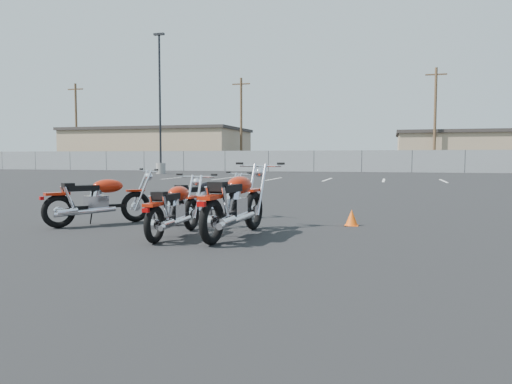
% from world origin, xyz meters
% --- Properties ---
extents(ground, '(120.00, 120.00, 0.00)m').
position_xyz_m(ground, '(0.00, 0.00, 0.00)').
color(ground, black).
rests_on(ground, ground).
extents(motorcycle_front_red, '(1.60, 1.86, 1.01)m').
position_xyz_m(motorcycle_front_red, '(-2.74, 0.53, 0.46)').
color(motorcycle_front_red, black).
rests_on(motorcycle_front_red, ground).
extents(motorcycle_second_black, '(1.31, 1.81, 0.94)m').
position_xyz_m(motorcycle_second_black, '(-1.06, 1.41, 0.43)').
color(motorcycle_second_black, black).
rests_on(motorcycle_second_black, ground).
extents(motorcycle_third_red, '(0.75, 1.94, 0.95)m').
position_xyz_m(motorcycle_third_red, '(-0.85, -0.34, 0.43)').
color(motorcycle_third_red, black).
rests_on(motorcycle_third_red, ground).
extents(motorcycle_rear_red, '(0.90, 2.33, 1.14)m').
position_xyz_m(motorcycle_rear_red, '(0.06, -0.11, 0.52)').
color(motorcycle_rear_red, black).
rests_on(motorcycle_rear_red, ground).
extents(training_cone_near, '(0.24, 0.24, 0.29)m').
position_xyz_m(training_cone_near, '(1.70, 1.64, 0.14)').
color(training_cone_near, '#FF5B0D').
rests_on(training_cone_near, ground).
extents(light_pole_west, '(0.80, 0.70, 10.28)m').
position_xyz_m(light_pole_west, '(-14.20, 26.58, 2.68)').
color(light_pole_west, gray).
rests_on(light_pole_west, ground).
extents(chainlink_fence, '(80.06, 0.06, 1.80)m').
position_xyz_m(chainlink_fence, '(-0.00, 35.00, 0.90)').
color(chainlink_fence, gray).
rests_on(chainlink_fence, ground).
extents(tan_building_west, '(18.40, 10.40, 4.30)m').
position_xyz_m(tan_building_west, '(-22.00, 42.00, 2.16)').
color(tan_building_west, tan).
rests_on(tan_building_west, ground).
extents(tan_building_east, '(14.40, 9.40, 3.70)m').
position_xyz_m(tan_building_east, '(10.00, 44.00, 1.86)').
color(tan_building_east, tan).
rests_on(tan_building_east, ground).
extents(utility_pole_a, '(1.80, 0.24, 9.00)m').
position_xyz_m(utility_pole_a, '(-30.00, 39.00, 4.69)').
color(utility_pole_a, '#4C3623').
rests_on(utility_pole_a, ground).
extents(utility_pole_b, '(1.80, 0.24, 9.00)m').
position_xyz_m(utility_pole_b, '(-12.00, 40.00, 4.69)').
color(utility_pole_b, '#4C3623').
rests_on(utility_pole_b, ground).
extents(utility_pole_c, '(1.80, 0.24, 9.00)m').
position_xyz_m(utility_pole_c, '(6.00, 39.00, 4.69)').
color(utility_pole_c, '#4C3623').
rests_on(utility_pole_c, ground).
extents(parking_line_stripes, '(15.12, 4.00, 0.01)m').
position_xyz_m(parking_line_stripes, '(-2.50, 20.00, 0.00)').
color(parking_line_stripes, silver).
rests_on(parking_line_stripes, ground).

